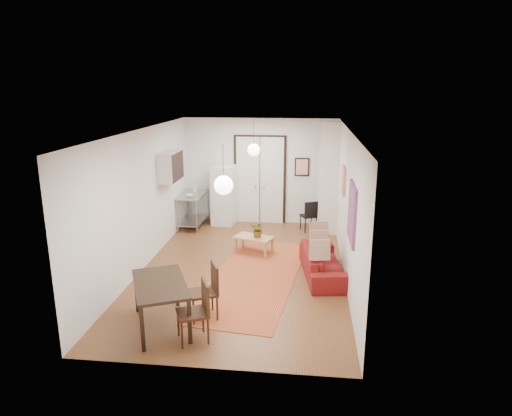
# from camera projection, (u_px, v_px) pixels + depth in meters

# --- Properties ---
(floor) EXTENTS (7.00, 7.00, 0.00)m
(floor) POSITION_uv_depth(u_px,v_px,m) (243.00, 269.00, 9.62)
(floor) COLOR brown
(floor) RESTS_ON ground
(ceiling) EXTENTS (4.20, 7.00, 0.02)m
(ceiling) POSITION_uv_depth(u_px,v_px,m) (242.00, 131.00, 8.86)
(ceiling) COLOR silver
(ceiling) RESTS_ON wall_back
(wall_back) EXTENTS (4.20, 0.02, 2.90)m
(wall_back) POSITION_uv_depth(u_px,v_px,m) (260.00, 171.00, 12.60)
(wall_back) COLOR silver
(wall_back) RESTS_ON floor
(wall_front) EXTENTS (4.20, 0.02, 2.90)m
(wall_front) POSITION_uv_depth(u_px,v_px,m) (204.00, 270.00, 5.88)
(wall_front) COLOR silver
(wall_front) RESTS_ON floor
(wall_left) EXTENTS (0.02, 7.00, 2.90)m
(wall_left) POSITION_uv_depth(u_px,v_px,m) (142.00, 200.00, 9.47)
(wall_left) COLOR silver
(wall_left) RESTS_ON floor
(wall_right) EXTENTS (0.02, 7.00, 2.90)m
(wall_right) POSITION_uv_depth(u_px,v_px,m) (347.00, 206.00, 9.01)
(wall_right) COLOR silver
(wall_right) RESTS_ON floor
(double_doors) EXTENTS (1.44, 0.06, 2.50)m
(double_doors) POSITION_uv_depth(u_px,v_px,m) (260.00, 180.00, 12.62)
(double_doors) COLOR silver
(double_doors) RESTS_ON wall_back
(stub_partition) EXTENTS (0.50, 0.10, 2.90)m
(stub_partition) POSITION_uv_depth(u_px,v_px,m) (329.00, 180.00, 11.48)
(stub_partition) COLOR silver
(stub_partition) RESTS_ON floor
(wall_cabinet) EXTENTS (0.35, 1.00, 0.70)m
(wall_cabinet) POSITION_uv_depth(u_px,v_px,m) (171.00, 166.00, 10.77)
(wall_cabinet) COLOR silver
(wall_cabinet) RESTS_ON wall_left
(painting_popart) EXTENTS (0.05, 1.00, 1.00)m
(painting_popart) POSITION_uv_depth(u_px,v_px,m) (352.00, 213.00, 7.76)
(painting_popart) COLOR red
(painting_popart) RESTS_ON wall_right
(painting_abstract) EXTENTS (0.05, 0.50, 0.60)m
(painting_abstract) POSITION_uv_depth(u_px,v_px,m) (344.00, 180.00, 9.69)
(painting_abstract) COLOR beige
(painting_abstract) RESTS_ON wall_right
(poster_back) EXTENTS (0.40, 0.03, 0.50)m
(poster_back) POSITION_uv_depth(u_px,v_px,m) (302.00, 167.00, 12.40)
(poster_back) COLOR red
(poster_back) RESTS_ON wall_back
(print_left) EXTENTS (0.03, 0.44, 0.54)m
(print_left) POSITION_uv_depth(u_px,v_px,m) (171.00, 161.00, 11.25)
(print_left) COLOR #9B6440
(print_left) RESTS_ON wall_left
(pendant_back) EXTENTS (0.30, 0.30, 0.80)m
(pendant_back) POSITION_uv_depth(u_px,v_px,m) (254.00, 150.00, 10.95)
(pendant_back) COLOR silver
(pendant_back) RESTS_ON ceiling
(pendant_front) EXTENTS (0.30, 0.30, 0.80)m
(pendant_front) POSITION_uv_depth(u_px,v_px,m) (224.00, 185.00, 7.11)
(pendant_front) COLOR silver
(pendant_front) RESTS_ON ceiling
(kilim_rug) EXTENTS (2.14, 4.48, 0.01)m
(kilim_rug) POSITION_uv_depth(u_px,v_px,m) (254.00, 277.00, 9.22)
(kilim_rug) COLOR #BA5F2E
(kilim_rug) RESTS_ON floor
(sofa) EXTENTS (1.00, 1.98, 0.55)m
(sofa) POSITION_uv_depth(u_px,v_px,m) (323.00, 263.00, 9.23)
(sofa) COLOR maroon
(sofa) RESTS_ON floor
(coffee_table) EXTENTS (0.97, 0.74, 0.38)m
(coffee_table) POSITION_uv_depth(u_px,v_px,m) (254.00, 239.00, 10.51)
(coffee_table) COLOR tan
(coffee_table) RESTS_ON floor
(potted_plant) EXTENTS (0.41, 0.39, 0.37)m
(potted_plant) POSITION_uv_depth(u_px,v_px,m) (258.00, 229.00, 10.43)
(potted_plant) COLOR #31652D
(potted_plant) RESTS_ON coffee_table
(kitchen_counter) EXTENTS (0.67, 1.24, 0.92)m
(kitchen_counter) POSITION_uv_depth(u_px,v_px,m) (193.00, 206.00, 12.35)
(kitchen_counter) COLOR #A3A5A7
(kitchen_counter) RESTS_ON floor
(bowl) EXTENTS (0.23, 0.23, 0.05)m
(bowl) POSITION_uv_depth(u_px,v_px,m) (190.00, 196.00, 11.97)
(bowl) COLOR beige
(bowl) RESTS_ON kitchen_counter
(soap_bottle) EXTENTS (0.09, 0.09, 0.19)m
(soap_bottle) POSITION_uv_depth(u_px,v_px,m) (195.00, 188.00, 12.48)
(soap_bottle) COLOR #5187B1
(soap_bottle) RESTS_ON kitchen_counter
(fridge) EXTENTS (0.66, 0.66, 1.65)m
(fridge) POSITION_uv_depth(u_px,v_px,m) (224.00, 195.00, 12.53)
(fridge) COLOR silver
(fridge) RESTS_ON floor
(dining_table) EXTENTS (1.28, 1.57, 0.76)m
(dining_table) POSITION_uv_depth(u_px,v_px,m) (160.00, 288.00, 7.18)
(dining_table) COLOR black
(dining_table) RESTS_ON floor
(dining_chair_near) EXTENTS (0.59, 0.70, 0.94)m
(dining_chair_near) POSITION_uv_depth(u_px,v_px,m) (204.00, 285.00, 7.58)
(dining_chair_near) COLOR #391D12
(dining_chair_near) RESTS_ON floor
(dining_chair_far) EXTENTS (0.59, 0.70, 0.94)m
(dining_chair_far) POSITION_uv_depth(u_px,v_px,m) (194.00, 305.00, 6.91)
(dining_chair_far) COLOR #391D12
(dining_chair_far) RESTS_ON floor
(black_side_chair) EXTENTS (0.50, 0.51, 0.83)m
(black_side_chair) POSITION_uv_depth(u_px,v_px,m) (309.00, 212.00, 12.13)
(black_side_chair) COLOR black
(black_side_chair) RESTS_ON floor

